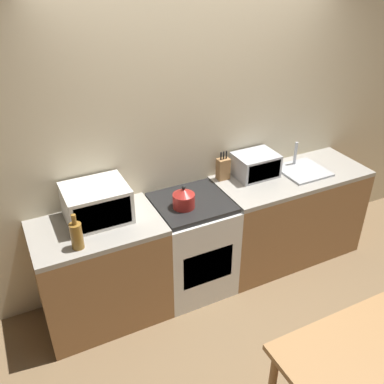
{
  "coord_description": "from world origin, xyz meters",
  "views": [
    {
      "loc": [
        -1.55,
        -2.04,
        2.75
      ],
      "look_at": [
        -0.27,
        0.52,
        1.05
      ],
      "focal_mm": 40.0,
      "sensor_mm": 36.0,
      "label": 1
    }
  ],
  "objects": [
    {
      "name": "bottle",
      "position": [
        -1.2,
        0.42,
        1.01
      ],
      "size": [
        0.09,
        0.09,
        0.27
      ],
      "color": "olive",
      "rests_on": "counter_left_run"
    },
    {
      "name": "kettle",
      "position": [
        -0.32,
        0.57,
        0.98
      ],
      "size": [
        0.18,
        0.18,
        0.2
      ],
      "color": "maroon",
      "rests_on": "stove_range"
    },
    {
      "name": "dining_table",
      "position": [
        0.05,
        -1.04,
        0.63
      ],
      "size": [
        0.97,
        0.62,
        0.73
      ],
      "color": "#9E7042",
      "rests_on": "ground_plane"
    },
    {
      "name": "sink_basin",
      "position": [
        0.92,
        0.63,
        0.92
      ],
      "size": [
        0.4,
        0.39,
        0.24
      ],
      "color": "#ADAFB5",
      "rests_on": "counter_right_run"
    },
    {
      "name": "toaster_oven",
      "position": [
        0.48,
        0.76,
        1.0
      ],
      "size": [
        0.38,
        0.29,
        0.21
      ],
      "color": "#ADAFB5",
      "rests_on": "counter_right_run"
    },
    {
      "name": "counter_left_run",
      "position": [
        -1.03,
        0.62,
        0.45
      ],
      "size": [
        0.98,
        0.62,
        0.9
      ],
      "color": "olive",
      "rests_on": "ground_plane"
    },
    {
      "name": "wall_back",
      "position": [
        0.0,
        0.96,
        1.3
      ],
      "size": [
        10.0,
        0.06,
        2.6
      ],
      "color": "beige",
      "rests_on": "ground_plane"
    },
    {
      "name": "stove_range",
      "position": [
        -0.23,
        0.62,
        0.45
      ],
      "size": [
        0.63,
        0.62,
        0.9
      ],
      "color": "silver",
      "rests_on": "ground_plane"
    },
    {
      "name": "microwave",
      "position": [
        -0.98,
        0.71,
        1.04
      ],
      "size": [
        0.47,
        0.39,
        0.28
      ],
      "color": "silver",
      "rests_on": "counter_left_run"
    },
    {
      "name": "ground_plane",
      "position": [
        0.0,
        0.0,
        0.0
      ],
      "size": [
        16.0,
        16.0,
        0.0
      ],
      "primitive_type": "plane",
      "color": "brown"
    },
    {
      "name": "knife_block",
      "position": [
        0.19,
        0.83,
        1.0
      ],
      "size": [
        0.11,
        0.08,
        0.27
      ],
      "color": "#9E7042",
      "rests_on": "counter_right_run"
    },
    {
      "name": "counter_right_run",
      "position": [
        0.8,
        0.62,
        0.45
      ],
      "size": [
        1.43,
        0.62,
        0.9
      ],
      "color": "olive",
      "rests_on": "ground_plane"
    }
  ]
}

